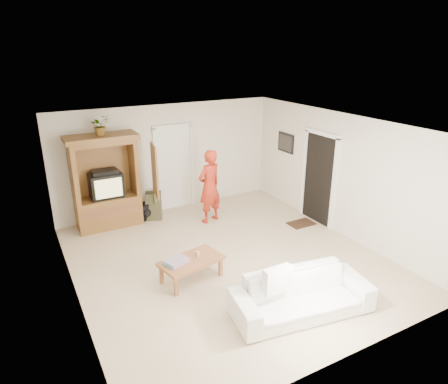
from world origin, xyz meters
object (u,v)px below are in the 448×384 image
object	(u,v)px
armoire	(107,188)
coffee_table	(191,262)
man	(209,186)
sofa	(302,295)

from	to	relation	value
armoire	coffee_table	xyz separation A→B (m)	(0.69, -2.98, -0.56)
armoire	man	size ratio (longest dim) A/B	1.22
sofa	armoire	bearing A→B (deg)	120.10
armoire	coffee_table	world-z (taller)	armoire
armoire	sofa	bearing A→B (deg)	-68.79
coffee_table	man	bearing A→B (deg)	44.58
man	armoire	bearing A→B (deg)	-40.16
armoire	man	distance (m)	2.28
man	coffee_table	bearing A→B (deg)	38.76
armoire	coffee_table	bearing A→B (deg)	-77.01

